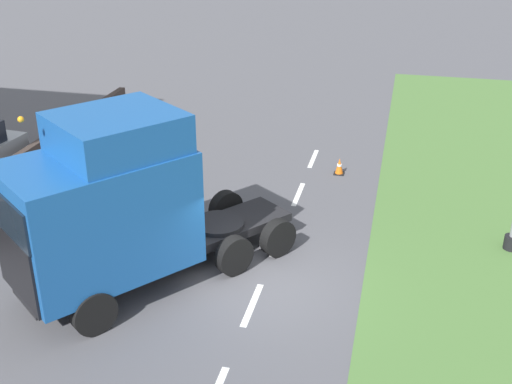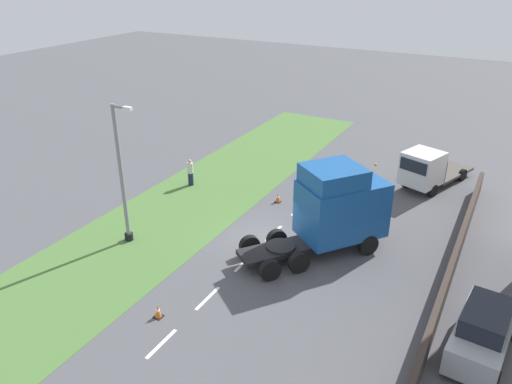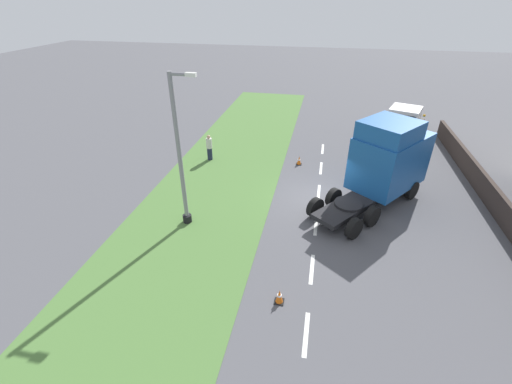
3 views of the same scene
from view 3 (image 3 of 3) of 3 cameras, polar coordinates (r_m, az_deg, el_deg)
name	(u,v)px [view 3 (image 3 of 3)]	position (r m, az deg, el deg)	size (l,w,h in m)	color
ground_plane	(318,201)	(19.23, 10.30, -1.42)	(120.00, 120.00, 0.00)	#515156
grass_verge	(214,190)	(20.10, -6.98, 0.39)	(7.00, 44.00, 0.01)	#4C7538
lane_markings	(317,207)	(18.64, 10.20, -2.54)	(0.16, 17.80, 0.00)	white
boundary_wall	(501,209)	(21.02, 35.70, -2.34)	(0.25, 24.00, 1.24)	#382D28
lorry_cab	(387,161)	(19.40, 20.95, 4.88)	(6.34, 7.15, 4.64)	black
flatbed_truck	(404,122)	(28.82, 23.44, 10.64)	(3.98, 6.44, 2.65)	silver
lamp_post	(182,163)	(15.95, -12.30, 4.70)	(1.34, 0.44, 7.28)	black
pedestrian	(209,148)	(23.48, -7.78, 7.32)	(0.39, 0.39, 1.78)	#1E233D
traffic_cone_lead	(299,160)	(23.00, 7.19, 5.24)	(0.36, 0.36, 0.58)	black
traffic_cone_trailing	(279,296)	(13.23, 3.92, -16.97)	(0.36, 0.36, 0.58)	black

